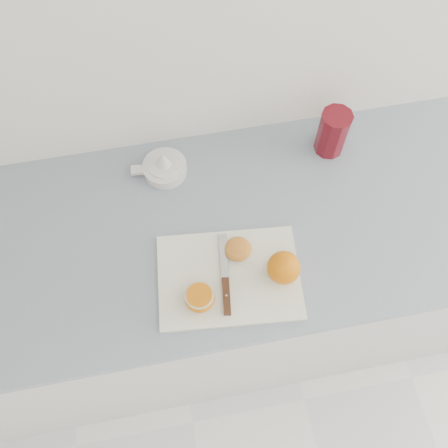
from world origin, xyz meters
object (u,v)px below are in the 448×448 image
citrus_juicer (164,167)px  counter (260,278)px  cutting_board (229,277)px  red_tumbler (332,134)px  half_orange (200,298)px

citrus_juicer → counter: bearing=-37.3°
cutting_board → red_tumbler: red_tumbler is taller
red_tumbler → cutting_board: bearing=-136.5°
counter → cutting_board: bearing=-133.2°
cutting_board → red_tumbler: bearing=43.5°
cutting_board → citrus_juicer: size_ratio=2.26×
counter → cutting_board: (-0.14, -0.15, 0.45)m
half_orange → citrus_juicer: size_ratio=0.47×
counter → red_tumbler: size_ratio=17.00×
half_orange → citrus_juicer: bearing=94.8°
cutting_board → half_orange: 0.10m
cutting_board → citrus_juicer: 0.36m
counter → citrus_juicer: (-0.26, 0.19, 0.47)m
counter → red_tumbler: red_tumbler is taller
half_orange → citrus_juicer: 0.40m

